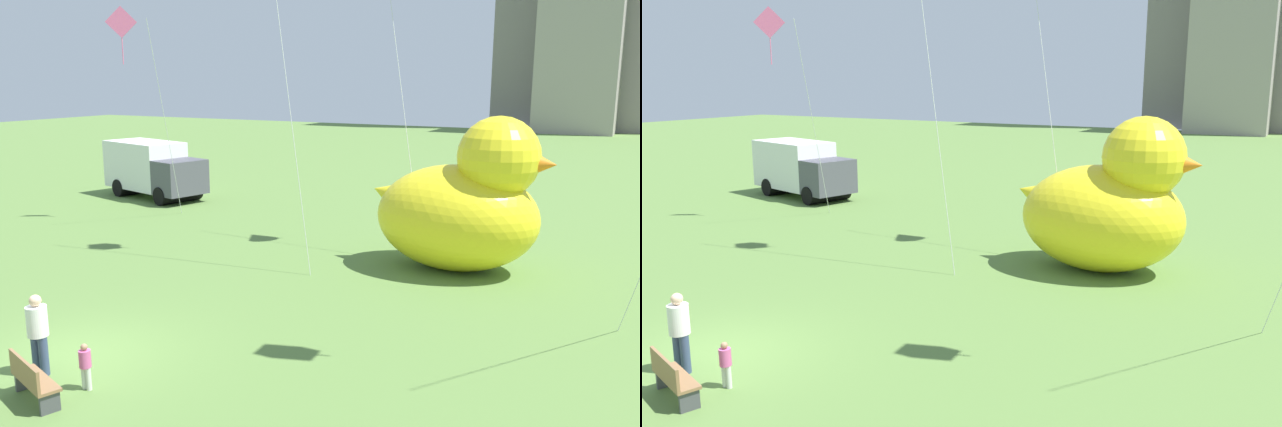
% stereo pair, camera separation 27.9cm
% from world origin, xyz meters
% --- Properties ---
extents(ground_plane, '(140.00, 140.00, 0.00)m').
position_xyz_m(ground_plane, '(0.00, 0.00, 0.00)').
color(ground_plane, '#5A7D3C').
extents(park_bench, '(1.53, 0.91, 0.90)m').
position_xyz_m(park_bench, '(0.90, -1.83, 0.47)').
color(park_bench, olive).
rests_on(park_bench, ground).
extents(person_adult, '(0.43, 0.43, 1.74)m').
position_xyz_m(person_adult, '(0.03, -0.92, 0.96)').
color(person_adult, '#38476B').
rests_on(person_adult, ground).
extents(person_child, '(0.24, 0.24, 0.97)m').
position_xyz_m(person_child, '(1.41, -0.98, 0.53)').
color(person_child, silver).
rests_on(person_child, ground).
extents(giant_inflatable_duck, '(6.01, 3.86, 4.98)m').
position_xyz_m(giant_inflatable_duck, '(5.69, 10.70, 2.12)').
color(giant_inflatable_duck, yellow).
rests_on(giant_inflatable_duck, ground).
extents(box_truck, '(6.36, 3.69, 2.85)m').
position_xyz_m(box_truck, '(-12.02, 16.01, 1.45)').
color(box_truck, white).
rests_on(box_truck, ground).
extents(city_skyline, '(19.51, 16.46, 41.21)m').
position_xyz_m(city_skyline, '(1.26, 74.09, 14.77)').
color(city_skyline, gray).
rests_on(city_skyline, ground).
extents(kite_pink, '(2.72, 3.12, 8.97)m').
position_xyz_m(kite_pink, '(-8.93, 11.34, 8.01)').
color(kite_pink, silver).
rests_on(kite_pink, ground).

